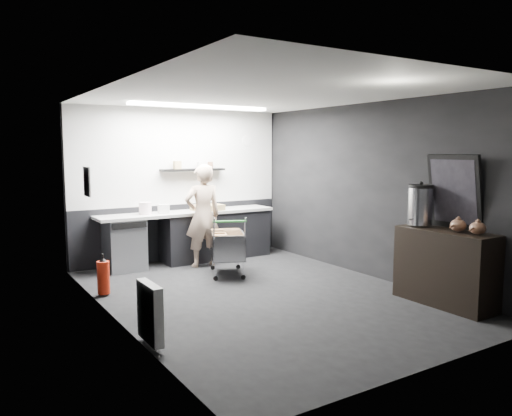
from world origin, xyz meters
TOP-DOWN VIEW (x-y plane):
  - floor at (0.00, 0.00)m, footprint 5.50×5.50m
  - ceiling at (0.00, 0.00)m, footprint 5.50×5.50m
  - wall_back at (0.00, 2.75)m, footprint 5.50×0.00m
  - wall_front at (0.00, -2.75)m, footprint 5.50×0.00m
  - wall_left at (-2.00, 0.00)m, footprint 0.00×5.50m
  - wall_right at (2.00, 0.00)m, footprint 0.00×5.50m
  - kitchen_wall_panel at (0.00, 2.73)m, footprint 3.95×0.02m
  - dado_panel at (0.00, 2.73)m, footprint 3.95×0.02m
  - floating_shelf at (0.20, 2.62)m, footprint 1.20×0.22m
  - wall_clock at (1.40, 2.72)m, footprint 0.20×0.03m
  - poster at (-1.98, 1.30)m, footprint 0.02×0.30m
  - poster_red_band at (-1.98, 1.30)m, footprint 0.02×0.22m
  - radiator at (-1.94, -0.90)m, footprint 0.10×0.50m
  - ceiling_strip at (0.00, 1.85)m, footprint 2.40×0.20m
  - prep_counter at (0.14, 2.42)m, footprint 3.20×0.61m
  - person at (0.07, 1.97)m, footprint 0.66×0.47m
  - shopping_cart at (0.13, 1.24)m, footprint 0.82×1.05m
  - sideboard at (1.75, -1.56)m, footprint 0.55×1.28m
  - fire_extinguisher at (-1.85, 1.13)m, footprint 0.17×0.17m
  - cardboard_box at (0.36, 2.37)m, footprint 0.53×0.42m
  - pink_tub at (-0.78, 2.42)m, footprint 0.21×0.21m
  - white_container at (-0.47, 2.37)m, footprint 0.19×0.16m

SIDE VIEW (x-z plane):
  - floor at x=0.00m, z-range 0.00..0.00m
  - fire_extinguisher at x=-1.85m, z-range -0.01..0.54m
  - radiator at x=-1.94m, z-range 0.05..0.65m
  - shopping_cart at x=0.13m, z-range -0.02..0.91m
  - prep_counter at x=0.14m, z-range 0.01..0.91m
  - dado_panel at x=0.00m, z-range 0.00..1.00m
  - sideboard at x=1.75m, z-range -0.35..1.57m
  - person at x=0.07m, z-range 0.00..1.74m
  - cardboard_box at x=0.36m, z-range 0.90..1.00m
  - white_container at x=-0.47m, z-range 0.90..1.06m
  - pink_tub at x=-0.78m, z-range 0.90..1.11m
  - wall_back at x=0.00m, z-range -1.40..4.10m
  - wall_front at x=0.00m, z-range -1.40..4.10m
  - wall_left at x=-2.00m, z-range -1.40..4.10m
  - wall_right at x=2.00m, z-range -1.40..4.10m
  - poster at x=-1.98m, z-range 1.35..1.75m
  - floating_shelf at x=0.20m, z-range 1.60..1.64m
  - poster_red_band at x=-1.98m, z-range 1.57..1.67m
  - kitchen_wall_panel at x=0.00m, z-range 1.00..2.70m
  - wall_clock at x=1.40m, z-range 2.05..2.25m
  - ceiling_strip at x=0.00m, z-range 2.65..2.69m
  - ceiling at x=0.00m, z-range 2.70..2.70m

